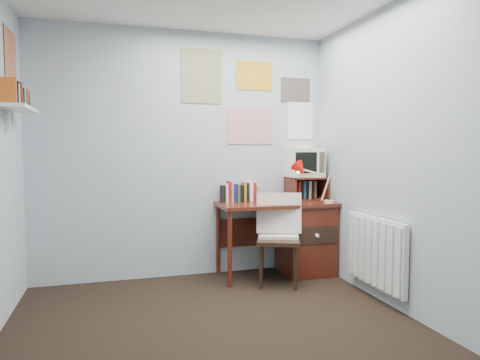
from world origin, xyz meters
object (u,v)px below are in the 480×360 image
(desk_chair, at_px, (278,241))
(crt_tv, at_px, (304,161))
(desk, at_px, (300,235))
(tv_riser, at_px, (306,188))
(radiator, at_px, (376,252))
(wall_shelf, at_px, (18,108))
(desk_lamp, at_px, (329,185))

(desk_chair, xyz_separation_m, crt_tv, (0.46, 0.44, 0.75))
(desk, distance_m, tv_riser, 0.51)
(tv_riser, height_order, radiator, tv_riser)
(desk, bearing_deg, tv_riser, 42.96)
(desk, relative_size, wall_shelf, 1.94)
(desk_lamp, distance_m, tv_riser, 0.34)
(tv_riser, height_order, wall_shelf, wall_shelf)
(desk, height_order, desk_lamp, desk_lamp)
(tv_riser, bearing_deg, desk_chair, -139.41)
(desk, xyz_separation_m, desk_chair, (-0.37, -0.30, 0.02))
(desk, bearing_deg, desk_chair, -140.21)
(crt_tv, bearing_deg, radiator, -77.96)
(desk, distance_m, radiator, 0.97)
(tv_riser, bearing_deg, radiator, -80.72)
(desk_lamp, relative_size, radiator, 0.47)
(desk_lamp, bearing_deg, tv_riser, 107.15)
(desk_lamp, xyz_separation_m, tv_riser, (-0.10, 0.31, -0.06))
(desk, xyz_separation_m, desk_lamp, (0.22, -0.20, 0.54))
(radiator, xyz_separation_m, wall_shelf, (-2.86, 0.55, 1.20))
(tv_riser, distance_m, wall_shelf, 2.83)
(crt_tv, relative_size, wall_shelf, 0.58)
(desk_chair, xyz_separation_m, radiator, (0.65, -0.62, -0.01))
(desk, bearing_deg, desk_lamp, -42.82)
(desk_chair, height_order, radiator, desk_chair)
(desk_chair, bearing_deg, radiator, -21.90)
(desk, bearing_deg, radiator, -72.76)
(crt_tv, bearing_deg, wall_shelf, -167.62)
(desk, xyz_separation_m, crt_tv, (0.09, 0.13, 0.78))
(radiator, distance_m, wall_shelf, 3.15)
(desk, distance_m, wall_shelf, 2.87)
(desk, relative_size, tv_riser, 3.00)
(desk_chair, relative_size, desk_lamp, 2.27)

